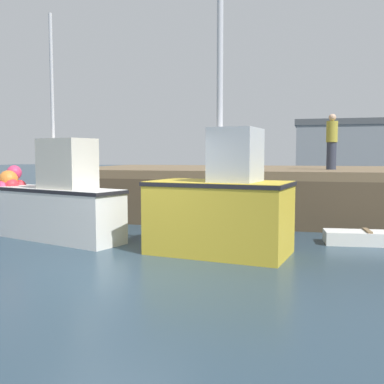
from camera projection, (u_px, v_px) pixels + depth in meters
name	position (u px, v px, depth m)	size (l,w,h in m)	color
ground	(112.00, 277.00, 7.67)	(120.00, 160.00, 0.10)	#283D4C
pier	(269.00, 176.00, 14.99)	(13.46, 7.17, 1.59)	brown
fishing_boat_near_right	(54.00, 201.00, 10.76)	(3.96, 2.14, 5.32)	silver
fishing_boat_mid	(221.00, 207.00, 9.18)	(3.07, 1.98, 5.38)	gold
rowboat	(367.00, 238.00, 10.18)	(1.94, 0.86, 0.34)	white
dockworker	(332.00, 142.00, 13.65)	(0.34, 0.34, 1.69)	#2D3342
warehouse	(341.00, 150.00, 37.81)	(7.54, 4.19, 4.97)	gray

